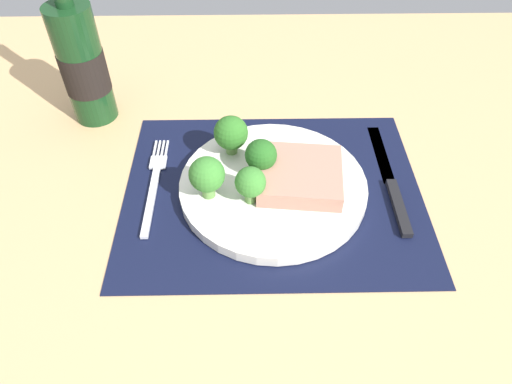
# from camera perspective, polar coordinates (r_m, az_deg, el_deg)

# --- Properties ---
(ground_plane) EXTENTS (1.40, 1.10, 0.03)m
(ground_plane) POSITION_cam_1_polar(r_m,az_deg,el_deg) (0.67, 2.03, -0.83)
(ground_plane) COLOR tan
(placemat) EXTENTS (0.42, 0.33, 0.00)m
(placemat) POSITION_cam_1_polar(r_m,az_deg,el_deg) (0.66, 2.06, 0.15)
(placemat) COLOR black
(placemat) RESTS_ON ground_plane
(plate) EXTENTS (0.26, 0.26, 0.02)m
(plate) POSITION_cam_1_polar(r_m,az_deg,el_deg) (0.65, 2.08, 0.73)
(plate) COLOR silver
(plate) RESTS_ON placemat
(steak) EXTENTS (0.12, 0.12, 0.02)m
(steak) POSITION_cam_1_polar(r_m,az_deg,el_deg) (0.64, 5.42, 1.99)
(steak) COLOR tan
(steak) RESTS_ON plate
(broccoli_back_left) EXTENTS (0.05, 0.05, 0.06)m
(broccoli_back_left) POSITION_cam_1_polar(r_m,az_deg,el_deg) (0.61, -5.99, 2.04)
(broccoli_back_left) COLOR #5B8942
(broccoli_back_left) RESTS_ON plate
(broccoli_center) EXTENTS (0.05, 0.05, 0.06)m
(broccoli_center) POSITION_cam_1_polar(r_m,az_deg,el_deg) (0.67, -3.06, 7.15)
(broccoli_center) COLOR #6B994C
(broccoli_center) RESTS_ON plate
(broccoli_near_steak) EXTENTS (0.04, 0.04, 0.05)m
(broccoli_near_steak) POSITION_cam_1_polar(r_m,az_deg,el_deg) (0.60, -0.69, 1.12)
(broccoli_near_steak) COLOR #5B8942
(broccoli_near_steak) RESTS_ON plate
(broccoli_near_fork) EXTENTS (0.04, 0.04, 0.06)m
(broccoli_near_fork) POSITION_cam_1_polar(r_m,az_deg,el_deg) (0.64, 0.60, 4.44)
(broccoli_near_fork) COLOR #5B8942
(broccoli_near_fork) RESTS_ON plate
(fork) EXTENTS (0.02, 0.19, 0.01)m
(fork) POSITION_cam_1_polar(r_m,az_deg,el_deg) (0.68, -12.26, 1.06)
(fork) COLOR silver
(fork) RESTS_ON placemat
(knife) EXTENTS (0.02, 0.23, 0.01)m
(knife) POSITION_cam_1_polar(r_m,az_deg,el_deg) (0.69, 16.15, 0.89)
(knife) COLOR black
(knife) RESTS_ON placemat
(wine_bottle) EXTENTS (0.07, 0.07, 0.29)m
(wine_bottle) POSITION_cam_1_polar(r_m,az_deg,el_deg) (0.79, -20.38, 14.52)
(wine_bottle) COLOR #143819
(wine_bottle) RESTS_ON ground_plane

